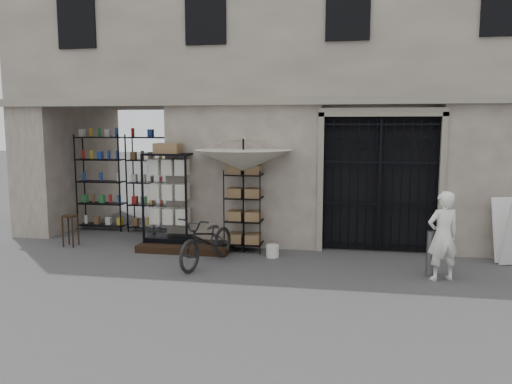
% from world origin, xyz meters
% --- Properties ---
extents(ground, '(80.00, 80.00, 0.00)m').
position_xyz_m(ground, '(0.00, 0.00, 0.00)').
color(ground, black).
rests_on(ground, ground).
extents(main_building, '(14.00, 4.00, 9.00)m').
position_xyz_m(main_building, '(0.00, 4.00, 4.50)').
color(main_building, '#A39788').
rests_on(main_building, ground).
extents(shop_recess, '(3.00, 1.70, 3.00)m').
position_xyz_m(shop_recess, '(-4.50, 2.80, 1.50)').
color(shop_recess, black).
rests_on(shop_recess, ground).
extents(shop_shelving, '(2.70, 0.50, 2.50)m').
position_xyz_m(shop_shelving, '(-4.55, 3.30, 1.25)').
color(shop_shelving, black).
rests_on(shop_shelving, ground).
extents(iron_gate, '(2.50, 0.21, 3.00)m').
position_xyz_m(iron_gate, '(1.75, 2.28, 1.50)').
color(iron_gate, black).
rests_on(iron_gate, ground).
extents(step_platform, '(2.00, 0.90, 0.15)m').
position_xyz_m(step_platform, '(-2.40, 1.55, 0.07)').
color(step_platform, black).
rests_on(step_platform, ground).
extents(display_cabinet, '(1.09, 0.81, 2.13)m').
position_xyz_m(display_cabinet, '(-2.83, 1.73, 1.03)').
color(display_cabinet, black).
rests_on(display_cabinet, step_platform).
extents(wire_rack, '(0.86, 0.68, 1.79)m').
position_xyz_m(wire_rack, '(-1.12, 1.74, 0.87)').
color(wire_rack, black).
rests_on(wire_rack, ground).
extents(market_umbrella, '(2.05, 2.08, 2.94)m').
position_xyz_m(market_umbrella, '(-1.10, 1.58, 2.11)').
color(market_umbrella, black).
rests_on(market_umbrella, ground).
extents(white_bucket, '(0.34, 0.34, 0.26)m').
position_xyz_m(white_bucket, '(-0.43, 1.31, 0.13)').
color(white_bucket, silver).
rests_on(white_bucket, ground).
extents(bicycle, '(0.90, 1.13, 1.89)m').
position_xyz_m(bicycle, '(-1.61, 0.51, 0.00)').
color(bicycle, black).
rests_on(bicycle, ground).
extents(wooden_stool, '(0.37, 0.37, 0.72)m').
position_xyz_m(wooden_stool, '(-5.09, 1.45, 0.38)').
color(wooden_stool, black).
rests_on(wooden_stool, ground).
extents(steel_bollard, '(0.18, 0.18, 0.83)m').
position_xyz_m(steel_bollard, '(2.58, 0.51, 0.41)').
color(steel_bollard, slate).
rests_on(steel_bollard, ground).
extents(shopkeeper, '(1.11, 1.70, 0.38)m').
position_xyz_m(shopkeeper, '(2.74, 0.31, 0.00)').
color(shopkeeper, white).
rests_on(shopkeeper, ground).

